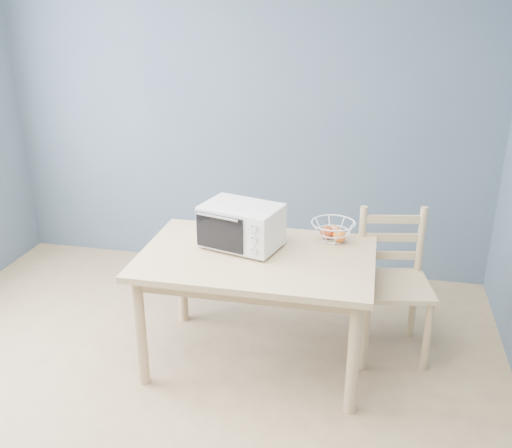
% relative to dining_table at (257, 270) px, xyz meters
% --- Properties ---
extents(room, '(4.01, 4.51, 2.61)m').
position_rel_dining_table_xyz_m(room, '(-0.41, -0.86, 0.65)').
color(room, tan).
rests_on(room, ground).
extents(dining_table, '(1.40, 0.90, 0.75)m').
position_rel_dining_table_xyz_m(dining_table, '(0.00, 0.00, 0.00)').
color(dining_table, tan).
rests_on(dining_table, ground).
extents(toaster_oven, '(0.53, 0.43, 0.27)m').
position_rel_dining_table_xyz_m(toaster_oven, '(-0.13, 0.10, 0.25)').
color(toaster_oven, silver).
rests_on(toaster_oven, dining_table).
extents(fruit_basket, '(0.35, 0.35, 0.13)m').
position_rel_dining_table_xyz_m(fruit_basket, '(0.43, 0.31, 0.17)').
color(fruit_basket, white).
rests_on(fruit_basket, dining_table).
extents(dining_chair, '(0.52, 0.52, 0.95)m').
position_rel_dining_table_xyz_m(dining_chair, '(0.82, 0.32, -0.18)').
color(dining_chair, tan).
rests_on(dining_chair, ground).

